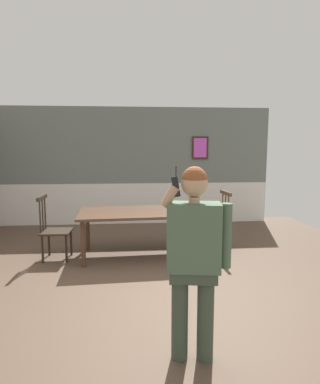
{
  "coord_description": "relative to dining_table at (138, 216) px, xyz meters",
  "views": [
    {
      "loc": [
        -0.0,
        -4.04,
        1.79
      ],
      "look_at": [
        0.28,
        -0.63,
        1.33
      ],
      "focal_mm": 30.89,
      "sensor_mm": 36.0,
      "label": 1
    }
  ],
  "objects": [
    {
      "name": "ground_plane",
      "position": [
        -0.07,
        -1.3,
        -0.68
      ],
      "size": [
        8.12,
        8.12,
        0.0
      ],
      "primitive_type": "plane",
      "color": "brown"
    },
    {
      "name": "room_back_partition",
      "position": [
        -0.06,
        2.4,
        0.63
      ],
      "size": [
        6.4,
        0.17,
        2.7
      ],
      "color": "slate",
      "rests_on": "ground_plane"
    },
    {
      "name": "dining_table",
      "position": [
        0.0,
        0.0,
        0.0
      ],
      "size": [
        1.94,
        1.17,
        0.75
      ],
      "rotation": [
        0.0,
        0.0,
        0.06
      ],
      "color": "#4C3323",
      "rests_on": "ground_plane"
    },
    {
      "name": "chair_near_window",
      "position": [
        -1.33,
        -0.07,
        -0.19
      ],
      "size": [
        0.47,
        0.47,
        1.03
      ],
      "rotation": [
        0.0,
        0.0,
        4.69
      ],
      "color": "#2D2319",
      "rests_on": "ground_plane"
    },
    {
      "name": "chair_by_doorway",
      "position": [
        1.33,
        0.07,
        -0.18
      ],
      "size": [
        0.5,
        0.5,
        1.05
      ],
      "rotation": [
        0.0,
        0.0,
        1.65
      ],
      "color": "#513823",
      "rests_on": "ground_plane"
    },
    {
      "name": "person_figure",
      "position": [
        0.43,
        -2.76,
        0.27
      ],
      "size": [
        0.59,
        0.3,
        1.64
      ],
      "rotation": [
        0.0,
        0.0,
        3.0
      ],
      "color": "#3A493A",
      "rests_on": "ground_plane"
    }
  ]
}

